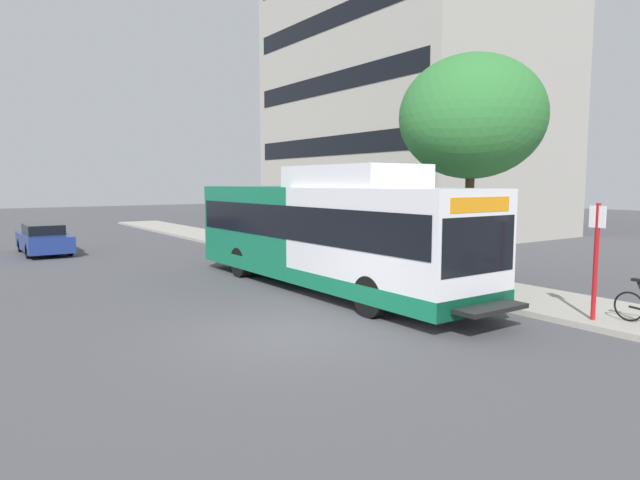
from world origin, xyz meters
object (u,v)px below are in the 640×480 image
bus_stop_sign_pole (596,253)px  street_tree_near_stop (472,117)px  parked_car_far_lane (44,239)px  transit_bus (324,232)px

bus_stop_sign_pole → street_tree_near_stop: size_ratio=0.37×
street_tree_near_stop → parked_car_far_lane: (-9.84, 15.71, -4.52)m
transit_bus → parked_car_far_lane: 14.93m
bus_stop_sign_pole → transit_bus: bearing=109.1°
bus_stop_sign_pole → parked_car_far_lane: bearing=111.2°
parked_car_far_lane → transit_bus: bearing=-67.8°
bus_stop_sign_pole → street_tree_near_stop: street_tree_near_stop is taller
street_tree_near_stop → bus_stop_sign_pole: bearing=-109.8°
bus_stop_sign_pole → street_tree_near_stop: 6.41m
transit_bus → street_tree_near_stop: street_tree_near_stop is taller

